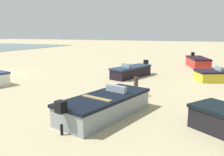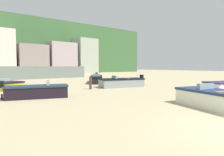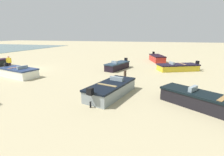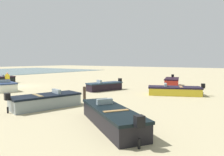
{
  "view_description": "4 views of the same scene",
  "coord_description": "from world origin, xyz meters",
  "px_view_note": "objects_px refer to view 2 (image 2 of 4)",
  "views": [
    {
      "loc": [
        13.49,
        15.8,
        3.33
      ],
      "look_at": [
        0.36,
        10.21,
        0.56
      ],
      "focal_mm": 37.78,
      "sensor_mm": 36.0,
      "label": 1
    },
    {
      "loc": [
        -6.66,
        -2.14,
        2.02
      ],
      "look_at": [
        4.0,
        11.91,
        0.93
      ],
      "focal_mm": 30.36,
      "sensor_mm": 36.0,
      "label": 2
    },
    {
      "loc": [
        15.41,
        14.97,
        3.99
      ],
      "look_at": [
        2.89,
        11.36,
        0.58
      ],
      "focal_mm": 26.76,
      "sensor_mm": 36.0,
      "label": 3
    },
    {
      "loc": [
        13.71,
        23.29,
        3.03
      ],
      "look_at": [
        -3.98,
        10.65,
        1.23
      ],
      "focal_mm": 34.0,
      "sensor_mm": 36.0,
      "label": 4
    }
  ],
  "objects_px": {
    "boat_black_0": "(96,79)",
    "boat_grey_3": "(122,82)",
    "boat_yellow_1": "(0,85)",
    "boat_white_7": "(217,99)",
    "mooring_post_mid_beach": "(91,83)",
    "boat_black_6": "(37,91)"
  },
  "relations": [
    {
      "from": "boat_yellow_1",
      "to": "boat_white_7",
      "type": "bearing_deg",
      "value": 91.16
    },
    {
      "from": "boat_grey_3",
      "to": "boat_black_6",
      "type": "xyz_separation_m",
      "value": [
        -8.45,
        -1.71,
        -0.01
      ]
    },
    {
      "from": "boat_grey_3",
      "to": "mooring_post_mid_beach",
      "type": "height_order",
      "value": "boat_grey_3"
    },
    {
      "from": "mooring_post_mid_beach",
      "to": "boat_black_6",
      "type": "bearing_deg",
      "value": -158.98
    },
    {
      "from": "boat_black_0",
      "to": "boat_grey_3",
      "type": "height_order",
      "value": "same"
    },
    {
      "from": "boat_grey_3",
      "to": "boat_black_6",
      "type": "bearing_deg",
      "value": 115.53
    },
    {
      "from": "boat_white_7",
      "to": "boat_black_6",
      "type": "bearing_deg",
      "value": 140.21
    },
    {
      "from": "boat_yellow_1",
      "to": "boat_grey_3",
      "type": "height_order",
      "value": "boat_grey_3"
    },
    {
      "from": "boat_black_0",
      "to": "boat_yellow_1",
      "type": "bearing_deg",
      "value": 37.11
    },
    {
      "from": "boat_black_0",
      "to": "boat_white_7",
      "type": "height_order",
      "value": "boat_white_7"
    },
    {
      "from": "boat_black_6",
      "to": "mooring_post_mid_beach",
      "type": "height_order",
      "value": "boat_black_6"
    },
    {
      "from": "boat_black_0",
      "to": "boat_white_7",
      "type": "relative_size",
      "value": 1.19
    },
    {
      "from": "boat_black_0",
      "to": "boat_black_6",
      "type": "height_order",
      "value": "boat_black_0"
    },
    {
      "from": "boat_black_0",
      "to": "boat_yellow_1",
      "type": "xyz_separation_m",
      "value": [
        -10.46,
        -0.66,
        -0.05
      ]
    },
    {
      "from": "boat_yellow_1",
      "to": "boat_grey_3",
      "type": "distance_m",
      "value": 10.98
    },
    {
      "from": "boat_grey_3",
      "to": "mooring_post_mid_beach",
      "type": "relative_size",
      "value": 4.53
    },
    {
      "from": "boat_yellow_1",
      "to": "boat_grey_3",
      "type": "bearing_deg",
      "value": 127.86
    },
    {
      "from": "boat_black_6",
      "to": "boat_white_7",
      "type": "relative_size",
      "value": 0.95
    },
    {
      "from": "boat_yellow_1",
      "to": "boat_grey_3",
      "type": "relative_size",
      "value": 1.02
    },
    {
      "from": "boat_white_7",
      "to": "boat_black_0",
      "type": "bearing_deg",
      "value": 92.95
    },
    {
      "from": "boat_black_0",
      "to": "boat_yellow_1",
      "type": "distance_m",
      "value": 10.48
    },
    {
      "from": "boat_yellow_1",
      "to": "boat_white_7",
      "type": "relative_size",
      "value": 1.11
    }
  ]
}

